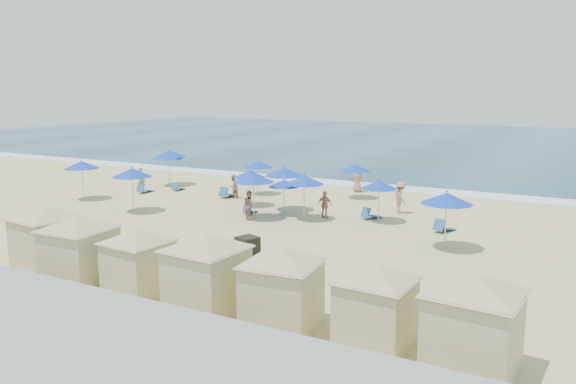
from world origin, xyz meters
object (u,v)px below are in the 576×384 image
object	(u,v)px
beachgoer_0	(141,180)
cabana_2	(138,253)
cabana_5	(376,294)
umbrella_9	(355,168)
umbrella_8	(304,180)
umbrella_7	(284,172)
umbrella_10	(379,185)
umbrella_4	(258,164)
umbrella_5	(249,174)
umbrella_11	(447,198)
beachgoer_2	(325,205)
trash_bin	(248,246)
cabana_1	(79,241)
beachgoer_3	(400,198)
cabana_0	(46,229)
umbrella_3	(132,173)
beachgoer_1	(233,186)
umbrella_0	(170,154)
beachgoer_4	(358,179)
cabana_4	(282,277)
umbrella_2	(168,156)
umbrella_1	(82,165)
cabana_3	(206,262)
umbrella_6	(254,178)
beachgoer_5	(250,205)
umbrella_12	(284,183)
cabana_6	(474,310)

from	to	relation	value
beachgoer_0	cabana_2	bearing A→B (deg)	129.66
cabana_5	umbrella_9	xyz separation A→B (m)	(-8.76, 20.07, 0.55)
umbrella_8	umbrella_7	bearing A→B (deg)	144.52
umbrella_9	umbrella_10	xyz separation A→B (m)	(3.67, -5.71, 0.01)
umbrella_4	umbrella_5	size ratio (longest dim) A/B	1.05
umbrella_5	umbrella_7	size ratio (longest dim) A/B	0.86
cabana_2	umbrella_11	world-z (taller)	umbrella_11
umbrella_5	beachgoer_2	bearing A→B (deg)	-9.58
trash_bin	umbrella_4	xyz separation A→B (m)	(-7.30, 12.63, 1.67)
cabana_1	umbrella_4	world-z (taller)	cabana_1
trash_bin	beachgoer_3	bearing A→B (deg)	94.90
cabana_0	cabana_1	size ratio (longest dim) A/B	0.99
umbrella_3	beachgoer_1	xyz separation A→B (m)	(2.81, 6.31, -1.53)
trash_bin	umbrella_3	xyz separation A→B (m)	(-10.77, 4.28, 1.91)
umbrella_10	cabana_0	bearing A→B (deg)	-121.71
umbrella_4	beachgoer_1	size ratio (longest dim) A/B	1.52
umbrella_0	beachgoer_3	world-z (taller)	umbrella_0
umbrella_0	umbrella_10	xyz separation A→B (m)	(17.90, -3.92, -0.32)
umbrella_8	beachgoer_4	world-z (taller)	umbrella_8
cabana_4	umbrella_4	size ratio (longest dim) A/B	1.83
cabana_1	umbrella_10	size ratio (longest dim) A/B	1.95
beachgoer_3	trash_bin	bearing A→B (deg)	123.51
umbrella_5	umbrella_2	bearing A→B (deg)	160.43
umbrella_7	umbrella_5	bearing A→B (deg)	176.18
umbrella_1	umbrella_5	distance (m)	11.28
cabana_3	beachgoer_4	size ratio (longest dim) A/B	2.57
cabana_4	umbrella_5	bearing A→B (deg)	125.72
cabana_2	cabana_4	xyz separation A→B (m)	(5.79, -0.05, 0.10)
umbrella_0	umbrella_3	size ratio (longest dim) A/B	1.02
cabana_1	beachgoer_0	size ratio (longest dim) A/B	2.61
umbrella_11	beachgoer_4	xyz separation A→B (m)	(-8.85, 11.58, -1.42)
cabana_3	umbrella_6	size ratio (longest dim) A/B	1.74
umbrella_9	beachgoer_1	size ratio (longest dim) A/B	1.48
beachgoer_2	beachgoer_5	size ratio (longest dim) A/B	0.96
beachgoer_4	beachgoer_5	bearing A→B (deg)	87.27
cabana_4	umbrella_6	distance (m)	14.76
cabana_3	umbrella_7	distance (m)	15.79
umbrella_4	umbrella_9	distance (m)	6.67
cabana_0	beachgoer_4	distance (m)	22.62
umbrella_5	umbrella_12	world-z (taller)	umbrella_5
umbrella_8	beachgoer_4	distance (m)	9.51
cabana_4	beachgoer_5	world-z (taller)	cabana_4
umbrella_5	beachgoer_4	world-z (taller)	umbrella_5
cabana_0	beachgoer_4	xyz separation A→B (m)	(4.40, 22.17, -0.74)
umbrella_5	beachgoer_5	xyz separation A→B (m)	(2.02, -3.16, -1.18)
cabana_0	umbrella_3	xyz separation A→B (m)	(-4.77, 9.69, 0.68)
cabana_2	cabana_6	bearing A→B (deg)	-0.38
beachgoer_0	beachgoer_5	size ratio (longest dim) A/B	1.09
umbrella_3	cabana_2	bearing A→B (deg)	-45.18
cabana_4	beachgoer_0	bearing A→B (deg)	142.75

